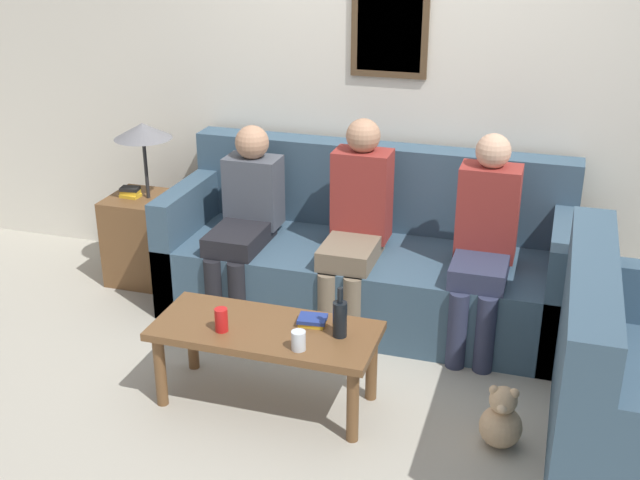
# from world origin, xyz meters

# --- Properties ---
(ground_plane) EXTENTS (16.00, 16.00, 0.00)m
(ground_plane) POSITION_xyz_m (0.00, 0.00, 0.00)
(ground_plane) COLOR #ADA899
(wall_back) EXTENTS (9.00, 0.08, 2.60)m
(wall_back) POSITION_xyz_m (0.00, 1.04, 1.30)
(wall_back) COLOR silver
(wall_back) RESTS_ON ground_plane
(couch_main) EXTENTS (2.46, 0.93, 1.00)m
(couch_main) POSITION_xyz_m (0.00, 0.56, 0.34)
(couch_main) COLOR #385166
(couch_main) RESTS_ON ground_plane
(coffee_table) EXTENTS (1.14, 0.49, 0.44)m
(coffee_table) POSITION_xyz_m (-0.23, -0.60, 0.37)
(coffee_table) COLOR brown
(coffee_table) RESTS_ON ground_plane
(side_table_with_lamp) EXTENTS (0.46, 0.44, 1.11)m
(side_table_with_lamp) POSITION_xyz_m (-1.55, 0.54, 0.38)
(side_table_with_lamp) COLOR brown
(side_table_with_lamp) RESTS_ON ground_plane
(wine_bottle) EXTENTS (0.07, 0.07, 0.26)m
(wine_bottle) POSITION_xyz_m (0.15, -0.57, 0.54)
(wine_bottle) COLOR black
(wine_bottle) RESTS_ON coffee_table
(drinking_glass) EXTENTS (0.07, 0.07, 0.10)m
(drinking_glass) POSITION_xyz_m (-0.01, -0.76, 0.48)
(drinking_glass) COLOR silver
(drinking_glass) RESTS_ON coffee_table
(book_stack) EXTENTS (0.15, 0.13, 0.04)m
(book_stack) POSITION_xyz_m (-0.02, -0.50, 0.46)
(book_stack) COLOR gold
(book_stack) RESTS_ON coffee_table
(soda_can) EXTENTS (0.07, 0.07, 0.12)m
(soda_can) POSITION_xyz_m (-0.43, -0.70, 0.50)
(soda_can) COLOR red
(soda_can) RESTS_ON coffee_table
(person_left) EXTENTS (0.34, 0.66, 1.15)m
(person_left) POSITION_xyz_m (-0.74, 0.39, 0.63)
(person_left) COLOR black
(person_left) RESTS_ON ground_plane
(person_middle) EXTENTS (0.34, 0.64, 1.25)m
(person_middle) POSITION_xyz_m (-0.03, 0.39, 0.68)
(person_middle) COLOR #756651
(person_middle) RESTS_ON ground_plane
(person_right) EXTENTS (0.34, 0.60, 1.24)m
(person_right) POSITION_xyz_m (0.73, 0.35, 0.67)
(person_right) COLOR #2D334C
(person_right) RESTS_ON ground_plane
(teddy_bear) EXTENTS (0.21, 0.21, 0.32)m
(teddy_bear) POSITION_xyz_m (0.96, -0.62, 0.14)
(teddy_bear) COLOR tan
(teddy_bear) RESTS_ON ground_plane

